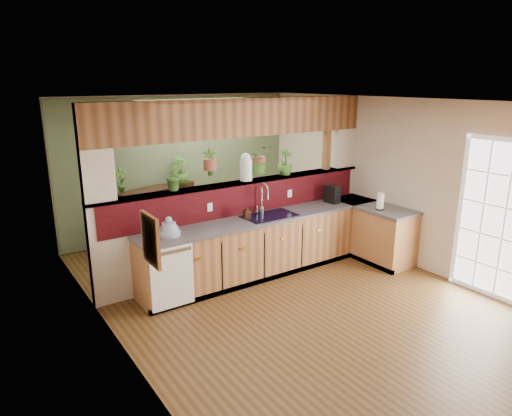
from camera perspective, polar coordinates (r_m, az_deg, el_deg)
ground at (r=6.29m, az=5.03°, el=-11.34°), size 4.60×7.00×0.01m
ceiling at (r=5.61m, az=5.68°, el=13.05°), size 4.60×7.00×0.01m
wall_back at (r=8.73m, az=-9.43°, el=5.26°), size 4.60×0.02×2.60m
wall_left at (r=4.76m, az=-16.68°, el=-4.05°), size 0.02×7.00×2.60m
wall_right at (r=7.45m, az=19.16°, el=2.80°), size 0.02×7.00×2.60m
pass_through_partition at (r=6.91m, az=-1.59°, el=1.79°), size 4.60×0.21×2.60m
pass_through_ledge at (r=6.86m, az=-1.82°, el=3.22°), size 4.60×0.21×0.04m
header_beam at (r=6.72m, az=-1.89°, el=11.19°), size 4.60×0.15×0.55m
sage_backwall at (r=8.71m, az=-9.38°, el=5.24°), size 4.55×0.02×2.55m
countertop at (r=7.22m, az=5.94°, el=-3.84°), size 4.14×1.52×0.90m
dishwasher at (r=5.91m, az=-10.41°, el=-8.51°), size 0.58×0.03×0.82m
navy_sink at (r=6.84m, az=1.68°, el=-1.59°), size 0.82×0.50×0.18m
french_door at (r=6.82m, az=27.50°, el=-1.45°), size 0.06×1.02×2.16m
framed_print at (r=3.97m, az=-13.00°, el=-3.91°), size 0.04×0.35×0.45m
faucet at (r=6.86m, az=0.89°, el=1.38°), size 0.21×0.21×0.48m
dish_stack at (r=6.03m, az=-10.80°, el=-2.68°), size 0.29×0.29×0.26m
soap_dispenser at (r=6.63m, az=-1.15°, el=-0.52°), size 0.10×0.10×0.20m
coffee_maker at (r=7.61m, az=9.56°, el=1.63°), size 0.15×0.26×0.29m
paper_towel at (r=7.35m, az=15.28°, el=0.78°), size 0.13×0.13×0.28m
glass_jar at (r=6.86m, az=-1.25°, el=5.16°), size 0.19×0.19×0.41m
ledge_plant_left at (r=6.31m, az=-10.12°, el=4.07°), size 0.29×0.26×0.43m
ledge_plant_right at (r=7.28m, az=3.65°, el=5.76°), size 0.28×0.28×0.42m
hanging_plant_a at (r=6.51m, az=-5.81°, el=6.83°), size 0.24×0.20×0.51m
hanging_plant_b at (r=6.94m, az=0.39°, el=7.61°), size 0.43×0.38×0.56m
shelving_console at (r=8.46m, az=-12.19°, el=-0.80°), size 1.57×0.89×1.02m
shelf_plant_a at (r=8.08m, az=-16.59°, el=3.38°), size 0.24×0.18×0.42m
shelf_plant_b at (r=8.47m, az=-9.43°, el=4.65°), size 0.36×0.36×0.50m
floor_plant at (r=8.36m, az=-0.63°, el=-1.70°), size 0.69×0.62×0.70m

